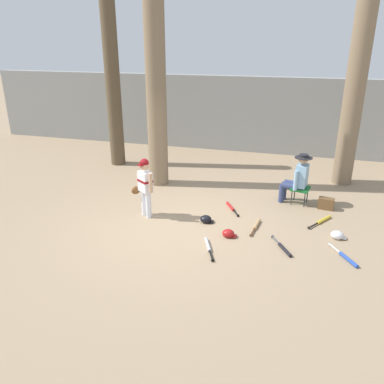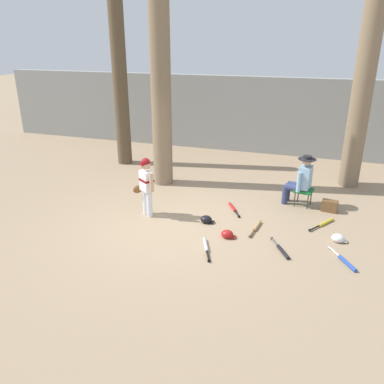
{
  "view_description": "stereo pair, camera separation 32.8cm",
  "coord_description": "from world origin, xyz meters",
  "px_view_note": "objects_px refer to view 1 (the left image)",
  "views": [
    {
      "loc": [
        2.34,
        -6.82,
        3.63
      ],
      "look_at": [
        0.34,
        0.16,
        0.75
      ],
      "focal_mm": 36.36,
      "sensor_mm": 36.0,
      "label": 1
    },
    {
      "loc": [
        2.65,
        -6.72,
        3.63
      ],
      "look_at": [
        0.34,
        0.16,
        0.75
      ],
      "focal_mm": 36.36,
      "sensor_mm": 36.0,
      "label": 2
    }
  ],
  "objects_px": {
    "young_ballplayer": "(145,184)",
    "bat_aluminum_silver": "(208,246)",
    "folding_stool": "(300,189)",
    "seated_spectator": "(297,177)",
    "handbag_beside_stool": "(326,204)",
    "bat_wood_tan": "(256,226)",
    "tree_behind_spectator": "(354,97)",
    "bat_red_barrel": "(231,207)",
    "batting_helmet_red": "(228,233)",
    "tree_near_player": "(155,69)",
    "batting_helmet_black": "(206,219)",
    "bat_yellow_trainer": "(322,221)",
    "bat_black_composite": "(283,248)",
    "batting_helmet_white": "(337,235)",
    "bat_blue_youth": "(346,258)",
    "tree_far_left": "(113,83)"
  },
  "relations": [
    {
      "from": "young_ballplayer",
      "to": "bat_aluminum_silver",
      "type": "relative_size",
      "value": 1.69
    },
    {
      "from": "folding_stool",
      "to": "seated_spectator",
      "type": "distance_m",
      "value": 0.29
    },
    {
      "from": "handbag_beside_stool",
      "to": "bat_wood_tan",
      "type": "distance_m",
      "value": 1.96
    },
    {
      "from": "tree_behind_spectator",
      "to": "bat_red_barrel",
      "type": "distance_m",
      "value": 4.23
    },
    {
      "from": "batting_helmet_red",
      "to": "bat_wood_tan",
      "type": "bearing_deg",
      "value": 50.26
    },
    {
      "from": "handbag_beside_stool",
      "to": "tree_near_player",
      "type": "bearing_deg",
      "value": 172.44
    },
    {
      "from": "folding_stool",
      "to": "batting_helmet_black",
      "type": "xyz_separation_m",
      "value": [
        -1.86,
        -1.58,
        -0.29
      ]
    },
    {
      "from": "folding_stool",
      "to": "young_ballplayer",
      "type": "bearing_deg",
      "value": -153.13
    },
    {
      "from": "handbag_beside_stool",
      "to": "bat_red_barrel",
      "type": "bearing_deg",
      "value": -164.07
    },
    {
      "from": "tree_behind_spectator",
      "to": "handbag_beside_stool",
      "type": "distance_m",
      "value": 2.93
    },
    {
      "from": "batting_helmet_red",
      "to": "tree_near_player",
      "type": "bearing_deg",
      "value": 133.61
    },
    {
      "from": "bat_aluminum_silver",
      "to": "batting_helmet_red",
      "type": "distance_m",
      "value": 0.6
    },
    {
      "from": "bat_wood_tan",
      "to": "tree_behind_spectator",
      "type": "bearing_deg",
      "value": 60.57
    },
    {
      "from": "young_ballplayer",
      "to": "bat_yellow_trainer",
      "type": "xyz_separation_m",
      "value": [
        3.71,
        0.73,
        -0.71
      ]
    },
    {
      "from": "bat_aluminum_silver",
      "to": "bat_yellow_trainer",
      "type": "bearing_deg",
      "value": 39.94
    },
    {
      "from": "seated_spectator",
      "to": "batting_helmet_red",
      "type": "bearing_deg",
      "value": -119.43
    },
    {
      "from": "folding_stool",
      "to": "bat_aluminum_silver",
      "type": "height_order",
      "value": "folding_stool"
    },
    {
      "from": "folding_stool",
      "to": "bat_black_composite",
      "type": "relative_size",
      "value": 0.68
    },
    {
      "from": "young_ballplayer",
      "to": "batting_helmet_white",
      "type": "relative_size",
      "value": 4.5
    },
    {
      "from": "seated_spectator",
      "to": "bat_aluminum_silver",
      "type": "xyz_separation_m",
      "value": [
        -1.46,
        -2.64,
        -0.61
      ]
    },
    {
      "from": "young_ballplayer",
      "to": "folding_stool",
      "type": "distance_m",
      "value": 3.61
    },
    {
      "from": "bat_yellow_trainer",
      "to": "handbag_beside_stool",
      "type": "bearing_deg",
      "value": 83.03
    },
    {
      "from": "tree_behind_spectator",
      "to": "bat_yellow_trainer",
      "type": "xyz_separation_m",
      "value": [
        -0.55,
        -2.68,
        -2.24
      ]
    },
    {
      "from": "bat_wood_tan",
      "to": "batting_helmet_red",
      "type": "bearing_deg",
      "value": -129.74
    },
    {
      "from": "bat_blue_youth",
      "to": "batting_helmet_red",
      "type": "height_order",
      "value": "batting_helmet_red"
    },
    {
      "from": "folding_stool",
      "to": "bat_red_barrel",
      "type": "relative_size",
      "value": 0.7
    },
    {
      "from": "tree_near_player",
      "to": "bat_yellow_trainer",
      "type": "xyz_separation_m",
      "value": [
        4.16,
        -1.3,
        -2.91
      ]
    },
    {
      "from": "folding_stool",
      "to": "bat_aluminum_silver",
      "type": "xyz_separation_m",
      "value": [
        -1.56,
        -2.62,
        -0.33
      ]
    },
    {
      "from": "tree_behind_spectator",
      "to": "bat_yellow_trainer",
      "type": "relative_size",
      "value": 7.35
    },
    {
      "from": "batting_helmet_black",
      "to": "batting_helmet_red",
      "type": "bearing_deg",
      "value": -40.92
    },
    {
      "from": "bat_wood_tan",
      "to": "young_ballplayer",
      "type": "bearing_deg",
      "value": -177.35
    },
    {
      "from": "tree_near_player",
      "to": "bat_yellow_trainer",
      "type": "distance_m",
      "value": 5.24
    },
    {
      "from": "bat_aluminum_silver",
      "to": "bat_black_composite",
      "type": "height_order",
      "value": "same"
    },
    {
      "from": "bat_wood_tan",
      "to": "batting_helmet_white",
      "type": "height_order",
      "value": "batting_helmet_white"
    },
    {
      "from": "batting_helmet_black",
      "to": "tree_far_left",
      "type": "bearing_deg",
      "value": 137.8
    },
    {
      "from": "bat_yellow_trainer",
      "to": "batting_helmet_red",
      "type": "distance_m",
      "value": 2.15
    },
    {
      "from": "bat_blue_youth",
      "to": "bat_yellow_trainer",
      "type": "relative_size",
      "value": 0.99
    },
    {
      "from": "bat_blue_youth",
      "to": "bat_aluminum_silver",
      "type": "distance_m",
      "value": 2.45
    },
    {
      "from": "bat_black_composite",
      "to": "batting_helmet_white",
      "type": "relative_size",
      "value": 2.37
    },
    {
      "from": "young_ballplayer",
      "to": "tree_far_left",
      "type": "height_order",
      "value": "tree_far_left"
    },
    {
      "from": "tree_far_left",
      "to": "bat_blue_youth",
      "type": "height_order",
      "value": "tree_far_left"
    },
    {
      "from": "bat_wood_tan",
      "to": "batting_helmet_red",
      "type": "xyz_separation_m",
      "value": [
        -0.47,
        -0.57,
        0.04
      ]
    },
    {
      "from": "bat_wood_tan",
      "to": "tree_far_left",
      "type": "bearing_deg",
      "value": 145.46
    },
    {
      "from": "folding_stool",
      "to": "bat_wood_tan",
      "type": "height_order",
      "value": "folding_stool"
    },
    {
      "from": "folding_stool",
      "to": "seated_spectator",
      "type": "xyz_separation_m",
      "value": [
        -0.1,
        0.02,
        0.28
      ]
    },
    {
      "from": "tree_near_player",
      "to": "batting_helmet_white",
      "type": "height_order",
      "value": "tree_near_player"
    },
    {
      "from": "bat_blue_youth",
      "to": "batting_helmet_white",
      "type": "xyz_separation_m",
      "value": [
        -0.11,
        0.77,
        0.04
      ]
    },
    {
      "from": "seated_spectator",
      "to": "batting_helmet_red",
      "type": "height_order",
      "value": "seated_spectator"
    },
    {
      "from": "tree_near_player",
      "to": "handbag_beside_stool",
      "type": "height_order",
      "value": "tree_near_player"
    },
    {
      "from": "young_ballplayer",
      "to": "batting_helmet_white",
      "type": "distance_m",
      "value": 4.03
    }
  ]
}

